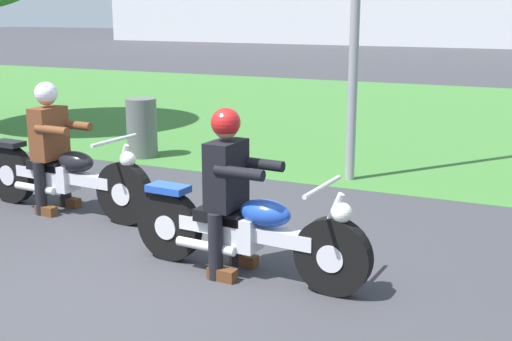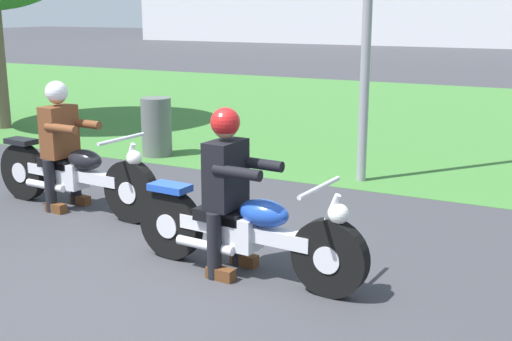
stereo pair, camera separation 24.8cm
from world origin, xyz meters
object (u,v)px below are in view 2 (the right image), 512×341
(motorcycle_lead, at_px, (245,232))
(motorcycle_follow, at_px, (74,175))
(rider_lead, at_px, (228,178))
(rider_follow, at_px, (61,135))
(trash_can, at_px, (156,127))

(motorcycle_lead, relative_size, motorcycle_follow, 0.94)
(rider_lead, height_order, motorcycle_follow, rider_lead)
(rider_follow, height_order, trash_can, rider_follow)
(rider_lead, xyz_separation_m, motorcycle_follow, (-2.35, 0.74, -0.41))
(rider_lead, relative_size, rider_follow, 0.99)
(motorcycle_follow, bearing_deg, motorcycle_lead, -12.72)
(rider_lead, bearing_deg, motorcycle_lead, -0.86)
(trash_can, bearing_deg, rider_lead, -46.97)
(motorcycle_lead, bearing_deg, motorcycle_follow, 167.28)
(motorcycle_lead, height_order, trash_can, trash_can)
(rider_lead, relative_size, motorcycle_follow, 0.60)
(motorcycle_lead, relative_size, trash_can, 2.47)
(rider_lead, distance_m, rider_follow, 2.63)
(motorcycle_lead, bearing_deg, rider_follow, 167.99)
(rider_lead, bearing_deg, motorcycle_follow, 166.47)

